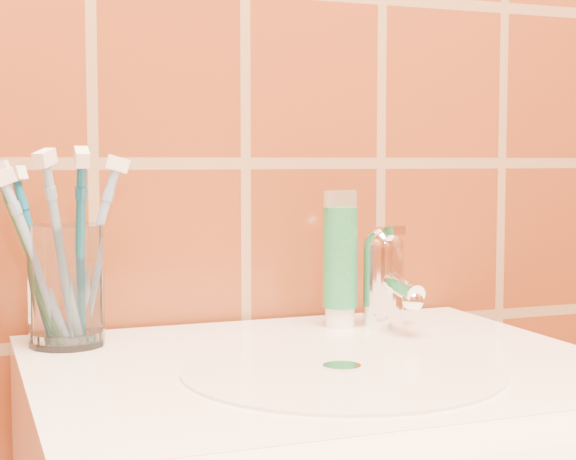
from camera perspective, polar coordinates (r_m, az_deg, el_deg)
name	(u,v)px	position (r m, az deg, el deg)	size (l,w,h in m)	color
glass_tumbler	(67,286)	(0.96, -14.13, -3.50)	(0.08, 0.08, 0.13)	white
toothpaste_tube	(340,263)	(1.03, 3.39, -2.17)	(0.04, 0.04, 0.16)	white
faucet	(385,273)	(1.04, 6.29, -2.81)	(0.05, 0.11, 0.12)	white
toothbrush_0	(37,262)	(0.94, -15.93, -1.98)	(0.09, 0.03, 0.19)	#7DAFDF
toothbrush_1	(80,252)	(0.92, -13.31, -1.41)	(0.03, 0.09, 0.21)	navy
toothbrush_2	(37,258)	(0.97, -15.89, -1.75)	(0.06, 0.07, 0.19)	navy
toothbrush_3	(92,251)	(0.96, -12.54, -1.33)	(0.08, 0.03, 0.21)	#6F8FC6
toothbrush_4	(31,257)	(0.95, -16.25, -1.68)	(0.09, 0.05, 0.20)	#1E7446
toothbrush_5	(61,253)	(0.92, -14.45, -1.43)	(0.06, 0.06, 0.21)	#6A9BBD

